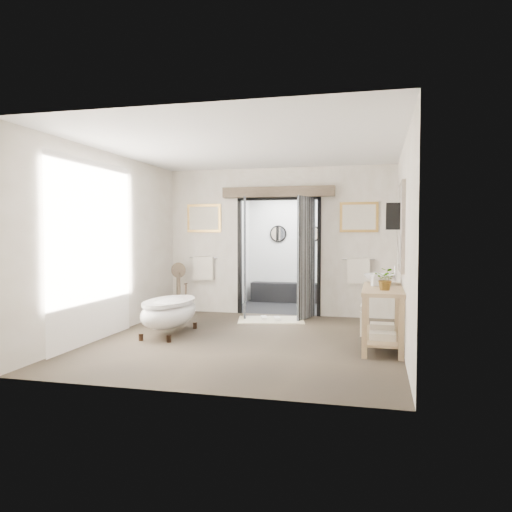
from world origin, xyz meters
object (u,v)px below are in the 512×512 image
at_px(clawfoot_tub, 169,311).
at_px(basin, 379,279).
at_px(vanity, 381,311).
at_px(rug, 271,320).

distance_m(clawfoot_tub, basin, 3.31).
bearing_deg(basin, clawfoot_tub, -161.40).
height_order(vanity, basin, basin).
bearing_deg(rug, clawfoot_tub, -128.56).
height_order(clawfoot_tub, rug, clawfoot_tub).
xyz_separation_m(vanity, rug, (-1.96, 1.74, -0.50)).
xyz_separation_m(rug, basin, (1.94, -1.38, 0.92)).
distance_m(clawfoot_tub, vanity, 3.28).
bearing_deg(clawfoot_tub, rug, 51.44).
height_order(clawfoot_tub, basin, basin).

